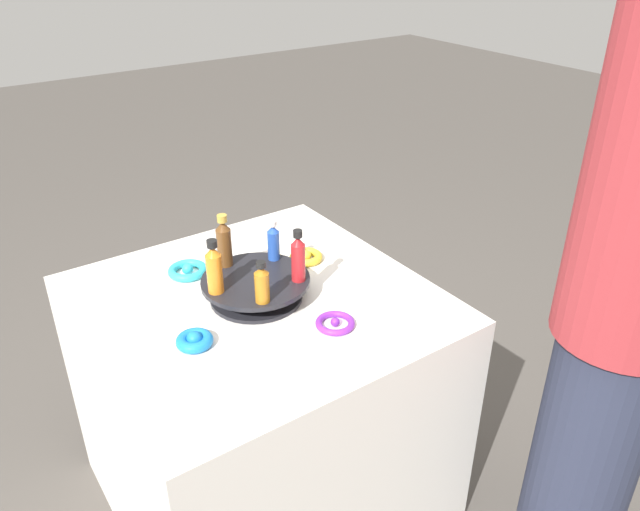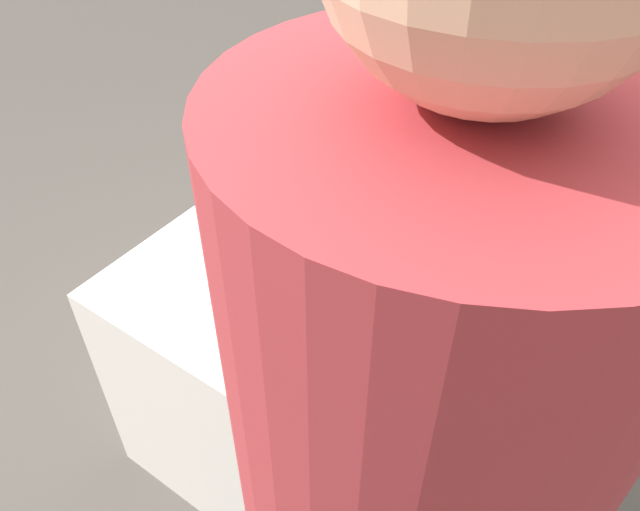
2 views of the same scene
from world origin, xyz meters
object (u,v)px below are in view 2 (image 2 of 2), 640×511
Objects in this scene: display_stand at (315,256)px; bottle_brown at (330,201)px; bottle_orange at (280,210)px; ribbon_bow_gold at (409,276)px; bottle_blue at (361,232)px; ribbon_bow_teal at (333,207)px; bottle_red at (328,257)px; ribbon_bow_purple at (293,333)px; ribbon_bow_blue at (225,249)px; bottle_amber at (276,249)px.

bottle_brown reaches higher than display_stand.
bottle_brown is (-0.11, -0.03, 0.09)m from display_stand.
bottle_orange is 1.49× the size of ribbon_bow_gold.
bottle_brown is (-0.10, 0.08, 0.00)m from bottle_orange.
bottle_blue is 1.04× the size of ribbon_bow_teal.
display_stand reaches higher than ribbon_bow_teal.
bottle_blue is at bearing 105.46° from bottle_orange.
bottle_brown is (-0.17, -0.11, 0.00)m from bottle_red.
bottle_brown reaches higher than ribbon_bow_purple.
bottle_brown is 0.17m from ribbon_bow_teal.
bottle_blue is at bearing 116.63° from ribbon_bow_blue.
bottle_red is at bearing 51.46° from display_stand.
bottle_amber reaches higher than ribbon_bow_blue.
bottle_brown is 1.52× the size of ribbon_bow_gold.
ribbon_bow_purple is at bearing 42.66° from bottle_orange.
ribbon_bow_teal is at bearing 175.61° from bottle_orange.
display_stand is 2.58× the size of bottle_amber.
ribbon_bow_gold is at bearing 104.89° from bottle_blue.
bottle_red reaches higher than ribbon_bow_teal.
ribbon_bow_gold is (-0.16, 0.13, -0.11)m from bottle_red.
ribbon_bow_gold is 1.10× the size of ribbon_bow_blue.
bottle_orange is 1.47× the size of ribbon_bow_purple.
bottle_brown is 0.36m from ribbon_bow_purple.
bottle_brown is 1.33× the size of ribbon_bow_teal.
bottle_amber is 0.75× the size of bottle_brown.
bottle_red is at bearing 33.46° from bottle_brown.
bottle_orange is 1.01× the size of bottle_red.
ribbon_bow_teal is (-0.11, -0.06, -0.11)m from bottle_brown.
bottle_red reaches higher than display_stand.
ribbon_bow_teal is (-0.12, -0.31, -0.00)m from ribbon_bow_gold.
bottle_brown is 1.67× the size of ribbon_bow_blue.
bottle_brown reaches higher than ribbon_bow_teal.
bottle_orange is at bearing 132.88° from ribbon_bow_blue.
ribbon_bow_purple is (0.22, 0.20, -0.12)m from bottle_orange.
bottle_amber is 1.13× the size of ribbon_bow_gold.
display_stand is 0.23m from ribbon_bow_blue.
ribbon_bow_gold is at bearing 105.24° from bottle_orange.
bottle_blue is at bearing 123.46° from display_stand.
bottle_amber is 0.33m from ribbon_bow_gold.
bottle_orange is 0.35m from ribbon_bow_gold.
display_stand is at bearing -66.55° from ribbon_bow_gold.
bottle_red is 0.32m from ribbon_bow_blue.
bottle_orange reaches higher than ribbon_bow_gold.
bottle_brown reaches higher than bottle_blue.
bottle_blue is at bearing -179.60° from ribbon_bow_purple.
display_stand is 0.23m from ribbon_bow_purple.
ribbon_bow_blue is at bearing -66.55° from display_stand.
bottle_orange is 0.32m from ribbon_bow_purple.
bottle_red is at bearing 69.46° from bottle_orange.
bottle_brown is at bearing 177.46° from bottle_amber.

